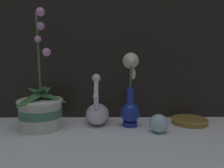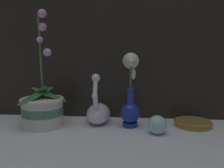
{
  "view_description": "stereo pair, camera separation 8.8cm",
  "coord_description": "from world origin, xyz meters",
  "px_view_note": "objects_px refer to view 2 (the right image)",
  "views": [
    {
      "loc": [
        -0.03,
        -0.74,
        0.28
      ],
      "look_at": [
        -0.02,
        0.14,
        0.18
      ],
      "focal_mm": 35.0,
      "sensor_mm": 36.0,
      "label": 1
    },
    {
      "loc": [
        0.06,
        -0.74,
        0.28
      ],
      "look_at": [
        -0.02,
        0.14,
        0.18
      ],
      "focal_mm": 35.0,
      "sensor_mm": 36.0,
      "label": 2
    }
  ],
  "objects_px": {
    "glass_sphere": "(157,125)",
    "amber_dish": "(193,123)",
    "orchid_potted_plant": "(43,107)",
    "blue_vase": "(130,100)",
    "swan_figurine": "(98,112)"
  },
  "relations": [
    {
      "from": "blue_vase",
      "to": "glass_sphere",
      "type": "relative_size",
      "value": 4.27
    },
    {
      "from": "orchid_potted_plant",
      "to": "blue_vase",
      "type": "distance_m",
      "value": 0.36
    },
    {
      "from": "orchid_potted_plant",
      "to": "blue_vase",
      "type": "xyz_separation_m",
      "value": [
        0.36,
        0.02,
        0.03
      ]
    },
    {
      "from": "glass_sphere",
      "to": "amber_dish",
      "type": "height_order",
      "value": "glass_sphere"
    },
    {
      "from": "orchid_potted_plant",
      "to": "glass_sphere",
      "type": "relative_size",
      "value": 6.64
    },
    {
      "from": "orchid_potted_plant",
      "to": "amber_dish",
      "type": "distance_m",
      "value": 0.62
    },
    {
      "from": "orchid_potted_plant",
      "to": "amber_dish",
      "type": "relative_size",
      "value": 3.07
    },
    {
      "from": "orchid_potted_plant",
      "to": "swan_figurine",
      "type": "distance_m",
      "value": 0.23
    },
    {
      "from": "swan_figurine",
      "to": "amber_dish",
      "type": "xyz_separation_m",
      "value": [
        0.4,
        -0.0,
        -0.04
      ]
    },
    {
      "from": "swan_figurine",
      "to": "glass_sphere",
      "type": "height_order",
      "value": "swan_figurine"
    },
    {
      "from": "orchid_potted_plant",
      "to": "blue_vase",
      "type": "height_order",
      "value": "orchid_potted_plant"
    },
    {
      "from": "orchid_potted_plant",
      "to": "swan_figurine",
      "type": "bearing_deg",
      "value": 15.75
    },
    {
      "from": "blue_vase",
      "to": "amber_dish",
      "type": "relative_size",
      "value": 1.97
    },
    {
      "from": "blue_vase",
      "to": "orchid_potted_plant",
      "type": "bearing_deg",
      "value": -176.81
    },
    {
      "from": "swan_figurine",
      "to": "glass_sphere",
      "type": "relative_size",
      "value": 3.1
    }
  ]
}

